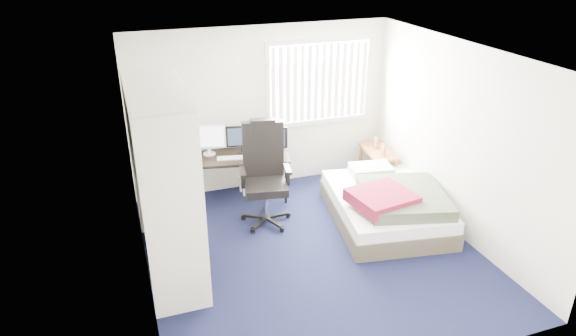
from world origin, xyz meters
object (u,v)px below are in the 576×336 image
(office_chair, at_px, (265,184))
(desk, at_px, (240,152))
(nightstand, at_px, (378,154))
(bed, at_px, (387,205))

(office_chair, bearing_deg, desk, 100.68)
(office_chair, height_order, nightstand, office_chair)
(desk, relative_size, office_chair, 1.06)
(nightstand, relative_size, bed, 0.39)
(bed, bearing_deg, desk, 140.72)
(office_chair, relative_size, bed, 0.69)
(desk, relative_size, bed, 0.73)
(nightstand, bearing_deg, desk, 175.05)
(desk, bearing_deg, bed, -39.28)
(desk, bearing_deg, office_chair, -79.32)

